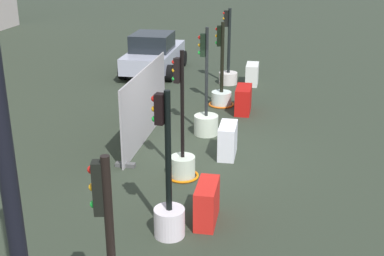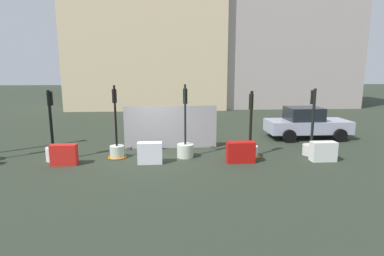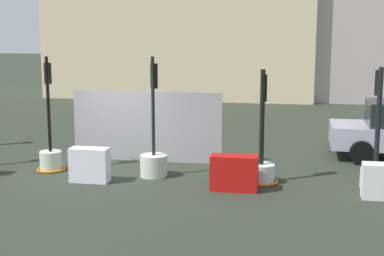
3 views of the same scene
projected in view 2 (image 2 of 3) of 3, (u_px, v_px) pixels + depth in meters
ground_plane at (153, 157)px, 13.28m from camera, size 120.00×120.00×0.00m
traffic_light_1 at (53, 145)px, 12.70m from camera, size 0.59×0.59×2.89m
traffic_light_2 at (117, 147)px, 13.14m from camera, size 0.77×0.77×3.06m
traffic_light_3 at (185, 145)px, 13.22m from camera, size 0.70×0.70×3.09m
traffic_light_4 at (250, 146)px, 13.33m from camera, size 0.87×0.87×2.82m
traffic_light_5 at (311, 143)px, 13.58m from camera, size 0.71×0.71×2.90m
construction_barrier_1 at (64, 155)px, 12.17m from camera, size 0.99×0.41×0.82m
construction_barrier_2 at (150, 153)px, 12.36m from camera, size 0.97×0.44×0.86m
construction_barrier_3 at (241, 152)px, 12.52m from camera, size 1.13×0.49×0.84m
construction_barrier_4 at (323, 151)px, 12.71m from camera, size 1.01×0.47×0.80m
car_silver_hatchback at (306, 123)px, 16.81m from camera, size 4.36×2.19×1.69m
building_main_facade at (147, 32)px, 29.76m from camera, size 14.89×7.73×14.25m
building_corner_block at (283, 44)px, 30.78m from camera, size 13.88×6.64×12.09m
site_fence_panel at (171, 128)px, 14.68m from camera, size 4.36×0.50×2.03m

